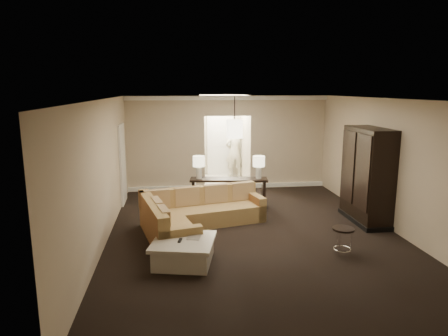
{
  "coord_description": "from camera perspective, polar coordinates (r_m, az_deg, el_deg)",
  "views": [
    {
      "loc": [
        -1.64,
        -7.79,
        3.01
      ],
      "look_at": [
        -0.48,
        1.2,
        1.19
      ],
      "focal_mm": 32.0,
      "sensor_mm": 36.0,
      "label": 1
    }
  ],
  "objects": [
    {
      "name": "armoire",
      "position": [
        9.56,
        19.74,
        -1.28
      ],
      "size": [
        0.64,
        1.5,
        2.16
      ],
      "color": "black",
      "rests_on": "ground"
    },
    {
      "name": "person",
      "position": [
        13.71,
        1.49,
        2.68
      ],
      "size": [
        0.74,
        0.54,
        1.9
      ],
      "primitive_type": "imported",
      "rotation": [
        0.0,
        0.0,
        3.26
      ],
      "color": "beige",
      "rests_on": "ground"
    },
    {
      "name": "wall_left",
      "position": [
        8.08,
        -16.91,
        -0.67
      ],
      "size": [
        0.04,
        8.0,
        2.8
      ],
      "primitive_type": "cube",
      "color": "#C5B195",
      "rests_on": "ground"
    },
    {
      "name": "sectional_sofa",
      "position": [
        8.66,
        -4.39,
        -6.75
      ],
      "size": [
        2.87,
        2.67,
        0.82
      ],
      "rotation": [
        0.0,
        0.0,
        0.23
      ],
      "color": "brown",
      "rests_on": "ground"
    },
    {
      "name": "pendant_light",
      "position": [
        10.67,
        1.51,
        5.64
      ],
      "size": [
        0.38,
        0.38,
        1.09
      ],
      "color": "black",
      "rests_on": "ceiling"
    },
    {
      "name": "baseboard",
      "position": [
        12.22,
        0.57,
        -2.65
      ],
      "size": [
        6.0,
        0.1,
        0.12
      ],
      "primitive_type": "cube",
      "color": "white",
      "rests_on": "ground"
    },
    {
      "name": "ceiling",
      "position": [
        7.97,
        4.57,
        9.78
      ],
      "size": [
        6.0,
        8.0,
        0.02
      ],
      "primitive_type": "cube",
      "color": "white",
      "rests_on": "wall_back"
    },
    {
      "name": "ground",
      "position": [
        8.51,
        4.27,
        -9.41
      ],
      "size": [
        8.0,
        8.0,
        0.0
      ],
      "primitive_type": "plane",
      "color": "black",
      "rests_on": "ground"
    },
    {
      "name": "side_door",
      "position": [
        10.86,
        -14.28,
        0.57
      ],
      "size": [
        0.05,
        0.9,
        2.1
      ],
      "primitive_type": "cube",
      "color": "white",
      "rests_on": "ground"
    },
    {
      "name": "wall_right",
      "position": [
        9.21,
        23.02,
        0.35
      ],
      "size": [
        0.04,
        8.0,
        2.8
      ],
      "primitive_type": "cube",
      "color": "#C5B195",
      "rests_on": "ground"
    },
    {
      "name": "wall_back",
      "position": [
        12.02,
        0.55,
        3.62
      ],
      "size": [
        6.0,
        0.04,
        2.8
      ],
      "primitive_type": "cube",
      "color": "#C5B195",
      "rests_on": "ground"
    },
    {
      "name": "table_lamp_left",
      "position": [
        10.09,
        -3.62,
        0.64
      ],
      "size": [
        0.3,
        0.3,
        0.58
      ],
      "color": "silver",
      "rests_on": "console_table"
    },
    {
      "name": "crown_molding",
      "position": [
        11.86,
        0.59,
        9.97
      ],
      "size": [
        6.0,
        0.1,
        0.12
      ],
      "primitive_type": "cube",
      "color": "white",
      "rests_on": "wall_back"
    },
    {
      "name": "coffee_table",
      "position": [
        7.16,
        -5.77,
        -11.7
      ],
      "size": [
        1.25,
        1.25,
        0.44
      ],
      "rotation": [
        0.0,
        0.0,
        -0.22
      ],
      "color": "beige",
      "rests_on": "ground"
    },
    {
      "name": "drink_table",
      "position": [
        7.75,
        16.64,
        -9.2
      ],
      "size": [
        0.4,
        0.4,
        0.5
      ],
      "rotation": [
        0.0,
        0.0,
        -0.24
      ],
      "color": "black",
      "rests_on": "ground"
    },
    {
      "name": "table_lamp_right",
      "position": [
        10.1,
        4.99,
        0.64
      ],
      "size": [
        0.3,
        0.3,
        0.58
      ],
      "color": "silver",
      "rests_on": "console_table"
    },
    {
      "name": "wall_front",
      "position": [
        4.44,
        15.12,
        -10.37
      ],
      "size": [
        6.0,
        0.04,
        2.8
      ],
      "primitive_type": "cube",
      "color": "#C5B195",
      "rests_on": "ground"
    },
    {
      "name": "console_table",
      "position": [
        10.22,
        0.68,
        -3.18
      ],
      "size": [
        2.0,
        0.7,
        0.76
      ],
      "rotation": [
        0.0,
        0.0,
        -0.13
      ],
      "color": "black",
      "rests_on": "ground"
    },
    {
      "name": "foyer",
      "position": [
        13.35,
        -0.25,
        3.97
      ],
      "size": [
        1.44,
        2.02,
        2.8
      ],
      "color": "silver",
      "rests_on": "ground"
    }
  ]
}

